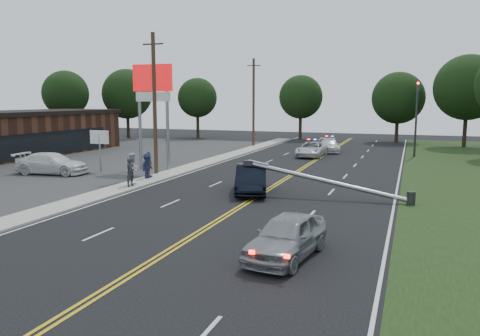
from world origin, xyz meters
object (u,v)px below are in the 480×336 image
at_px(parked_car, 52,163).
at_px(bystander_b, 133,169).
at_px(emergency_b, 329,145).
at_px(utility_pole_mid, 155,104).
at_px(emergency_a, 312,149).
at_px(utility_pole_far, 254,102).
at_px(small_sign, 100,141).
at_px(pylon_sign, 153,91).
at_px(bystander_d, 149,164).
at_px(fallen_streetlight, 335,183).
at_px(crashed_sedan, 251,179).
at_px(bystander_c, 147,166).
at_px(bystander_a, 130,172).
at_px(traffic_signal, 417,112).
at_px(waiting_sedan, 287,236).

height_order(parked_car, bystander_b, bystander_b).
distance_m(emergency_b, bystander_b, 25.26).
height_order(utility_pole_mid, emergency_a, utility_pole_mid).
bearing_deg(utility_pole_far, small_sign, -102.31).
distance_m(pylon_sign, utility_pole_far, 20.06).
height_order(pylon_sign, parked_car, pylon_sign).
bearing_deg(emergency_b, bystander_d, -127.35).
xyz_separation_m(fallen_streetlight, bystander_d, (-12.97, 2.28, 0.09)).
distance_m(crashed_sedan, bystander_c, 8.12).
xyz_separation_m(emergency_a, bystander_d, (-7.86, -16.47, 0.31)).
bearing_deg(bystander_a, traffic_signal, -24.88).
height_order(small_sign, crashed_sedan, small_sign).
bearing_deg(emergency_b, utility_pole_far, 148.94).
bearing_deg(small_sign, waiting_sedan, -37.87).
distance_m(parked_car, bystander_b, 8.75).
relative_size(emergency_b, bystander_a, 2.67).
xyz_separation_m(small_sign, traffic_signal, (22.30, 18.00, 1.87)).
bearing_deg(traffic_signal, bystander_c, -130.03).
height_order(fallen_streetlight, emergency_b, fallen_streetlight).
distance_m(utility_pole_mid, emergency_a, 17.48).
bearing_deg(traffic_signal, utility_pole_mid, -134.20).
distance_m(parked_car, bystander_c, 7.92).
relative_size(emergency_a, bystander_d, 2.83).
height_order(utility_pole_mid, crashed_sedan, utility_pole_mid).
height_order(utility_pole_mid, bystander_d, utility_pole_mid).
height_order(traffic_signal, fallen_streetlight, traffic_signal).
bearing_deg(emergency_b, traffic_signal, -23.47).
bearing_deg(emergency_b, emergency_a, -116.25).
bearing_deg(bystander_d, emergency_a, -35.50).
bearing_deg(bystander_d, traffic_signal, -50.88).
relative_size(parked_car, bystander_b, 2.65).
bearing_deg(crashed_sedan, waiting_sedan, -82.75).
bearing_deg(emergency_a, bystander_a, -109.64).
distance_m(crashed_sedan, bystander_b, 7.50).
bearing_deg(crashed_sedan, traffic_signal, 49.87).
relative_size(emergency_a, bystander_b, 2.49).
xyz_separation_m(emergency_a, bystander_a, (-7.12, -19.80, 0.29)).
height_order(pylon_sign, bystander_c, pylon_sign).
relative_size(small_sign, fallen_streetlight, 0.33).
bearing_deg(small_sign, emergency_b, 53.99).
distance_m(waiting_sedan, bystander_b, 15.49).
xyz_separation_m(bystander_a, bystander_b, (-0.09, 0.43, 0.14)).
height_order(traffic_signal, crashed_sedan, traffic_signal).
bearing_deg(fallen_streetlight, utility_pole_far, 117.24).
bearing_deg(small_sign, bystander_c, -21.85).
xyz_separation_m(waiting_sedan, parked_car, (-20.66, 11.84, 0.03)).
bearing_deg(fallen_streetlight, waiting_sedan, -90.37).
relative_size(crashed_sedan, emergency_b, 1.06).
distance_m(waiting_sedan, parked_car, 23.81).
bearing_deg(bystander_d, emergency_b, -32.70).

